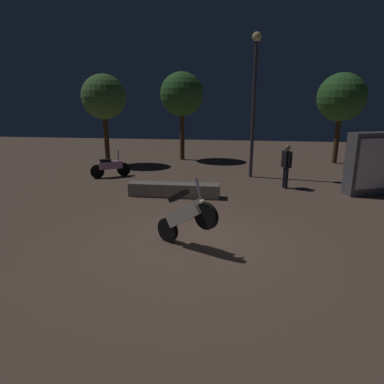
# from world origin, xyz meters

# --- Properties ---
(ground_plane) EXTENTS (40.00, 40.00, 0.00)m
(ground_plane) POSITION_xyz_m (0.00, 0.00, 0.00)
(ground_plane) COLOR brown
(motorcycle_white_foreground) EXTENTS (1.45, 0.98, 1.63)m
(motorcycle_white_foreground) POSITION_xyz_m (-0.25, -0.31, 0.74)
(motorcycle_white_foreground) COLOR black
(motorcycle_white_foreground) RESTS_ON ground_plane
(motorcycle_pink_parked_left) EXTENTS (1.46, 0.96, 1.11)m
(motorcycle_pink_parked_left) POSITION_xyz_m (-4.42, 6.21, 0.44)
(motorcycle_pink_parked_left) COLOR black
(motorcycle_pink_parked_left) RESTS_ON ground_plane
(person_rider_beside) EXTENTS (0.34, 0.65, 1.60)m
(person_rider_beside) POSITION_xyz_m (2.57, 5.31, 0.95)
(person_rider_beside) COLOR black
(person_rider_beside) RESTS_ON ground_plane
(streetlamp_near) EXTENTS (0.36, 0.36, 5.61)m
(streetlamp_near) POSITION_xyz_m (1.37, 7.03, 3.51)
(streetlamp_near) COLOR #38383D
(streetlamp_near) RESTS_ON ground_plane
(tree_left_bg) EXTENTS (2.23, 2.23, 4.51)m
(tree_left_bg) POSITION_xyz_m (-2.14, 10.82, 3.37)
(tree_left_bg) COLOR #4C331E
(tree_left_bg) RESTS_ON ground_plane
(tree_center_bg) EXTENTS (2.11, 2.11, 4.31)m
(tree_center_bg) POSITION_xyz_m (-5.60, 8.93, 3.23)
(tree_center_bg) COLOR #4C331E
(tree_center_bg) RESTS_ON ground_plane
(tree_right_bg) EXTENTS (2.32, 2.32, 4.40)m
(tree_right_bg) POSITION_xyz_m (5.72, 10.84, 3.22)
(tree_right_bg) COLOR #4C331E
(tree_right_bg) RESTS_ON ground_plane
(kiosk_billboard) EXTENTS (1.67, 1.06, 2.10)m
(kiosk_billboard) POSITION_xyz_m (5.23, 4.86, 1.05)
(kiosk_billboard) COLOR #595960
(kiosk_billboard) RESTS_ON ground_plane
(planter_wall_low) EXTENTS (3.03, 0.50, 0.45)m
(planter_wall_low) POSITION_xyz_m (-1.25, 3.66, 0.23)
(planter_wall_low) COLOR gray
(planter_wall_low) RESTS_ON ground_plane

